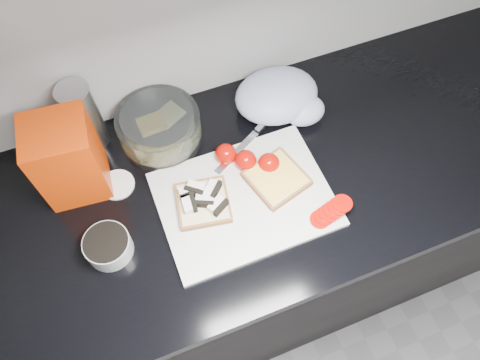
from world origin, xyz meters
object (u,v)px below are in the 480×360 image
at_px(steel_canister, 84,117).
at_px(glass_bowl, 160,128).
at_px(bread_bag, 68,159).
at_px(cutting_board, 245,199).

bearing_deg(steel_canister, glass_bowl, -19.71).
xyz_separation_m(bread_bag, steel_canister, (0.06, 0.12, -0.01)).
height_order(cutting_board, bread_bag, bread_bag).
relative_size(glass_bowl, steel_canister, 1.08).
height_order(cutting_board, steel_canister, steel_canister).
xyz_separation_m(cutting_board, steel_canister, (-0.29, 0.31, 0.09)).
distance_m(cutting_board, steel_canister, 0.43).
distance_m(cutting_board, glass_bowl, 0.28).
bearing_deg(cutting_board, bread_bag, 151.42).
height_order(cutting_board, glass_bowl, glass_bowl).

